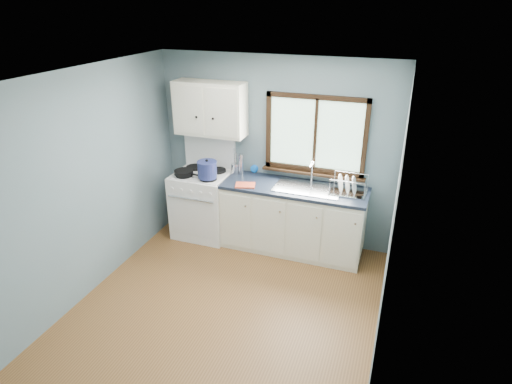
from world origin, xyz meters
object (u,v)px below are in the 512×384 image
(skillet, at_px, (184,172))
(utensil_crock, at_px, (235,168))
(sink, at_px, (307,193))
(stockpot, at_px, (207,169))
(gas_range, at_px, (203,202))
(thermos, at_px, (241,164))
(base_cabinets, at_px, (293,222))
(dish_rack, at_px, (348,188))

(skillet, distance_m, utensil_crock, 0.70)
(sink, xyz_separation_m, stockpot, (-1.31, -0.18, 0.21))
(gas_range, xyz_separation_m, thermos, (0.51, 0.19, 0.57))
(base_cabinets, distance_m, dish_rack, 0.88)
(stockpot, height_order, utensil_crock, utensil_crock)
(gas_range, height_order, dish_rack, gas_range)
(utensil_crock, distance_m, thermos, 0.11)
(sink, relative_size, stockpot, 3.03)
(gas_range, distance_m, skillet, 0.55)
(sink, relative_size, thermos, 2.91)
(stockpot, bearing_deg, thermos, 46.78)
(gas_range, distance_m, stockpot, 0.63)
(thermos, bearing_deg, skillet, -152.79)
(skillet, bearing_deg, stockpot, 8.14)
(gas_range, xyz_separation_m, skillet, (-0.18, -0.16, 0.49))
(skillet, bearing_deg, sink, 14.73)
(utensil_crock, bearing_deg, gas_range, -155.67)
(sink, relative_size, skillet, 2.10)
(skillet, height_order, stockpot, stockpot)
(sink, height_order, skillet, sink)
(base_cabinets, relative_size, dish_rack, 4.18)
(gas_range, xyz_separation_m, stockpot, (0.17, -0.16, 0.58))
(base_cabinets, bearing_deg, sink, -0.13)
(gas_range, distance_m, utensil_crock, 0.68)
(sink, distance_m, dish_rack, 0.51)
(skillet, bearing_deg, thermos, 35.86)
(skillet, bearing_deg, gas_range, 50.28)
(stockpot, bearing_deg, utensil_crock, 54.70)
(gas_range, relative_size, sink, 1.62)
(dish_rack, bearing_deg, gas_range, -177.41)
(skillet, relative_size, utensil_crock, 1.13)
(gas_range, distance_m, thermos, 0.79)
(base_cabinets, distance_m, sink, 0.48)
(gas_range, relative_size, dish_rack, 3.07)
(thermos, bearing_deg, utensil_crock, -178.31)
(utensil_crock, bearing_deg, base_cabinets, -11.04)
(base_cabinets, bearing_deg, utensil_crock, 168.96)
(gas_range, relative_size, skillet, 3.39)
(utensil_crock, xyz_separation_m, thermos, (0.08, 0.00, 0.07))
(sink, xyz_separation_m, utensil_crock, (-1.06, 0.17, 0.13))
(thermos, xyz_separation_m, dish_rack, (1.47, -0.13, -0.08))
(gas_range, xyz_separation_m, utensil_crock, (0.42, 0.19, 0.50))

